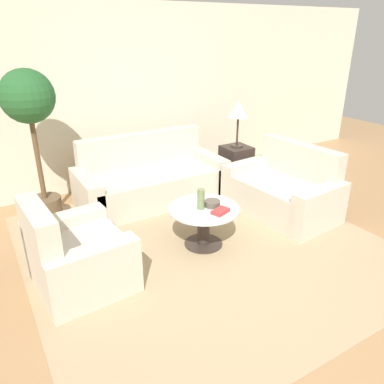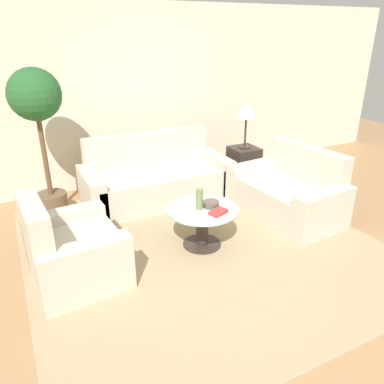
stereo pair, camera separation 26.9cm
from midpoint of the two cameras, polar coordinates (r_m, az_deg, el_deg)
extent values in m
plane|color=#9E754C|center=(3.68, 6.41, -13.84)|extent=(14.00, 14.00, 0.00)
cube|color=beige|center=(5.76, -12.22, 13.80)|extent=(10.00, 0.06, 2.60)
cube|color=tan|center=(4.25, -0.09, -7.96)|extent=(3.70, 3.68, 0.01)
cube|color=beige|center=(5.23, -7.48, 0.78)|extent=(1.81, 0.88, 0.44)
cube|color=beige|center=(5.45, -9.11, 4.25)|extent=(1.81, 0.18, 0.90)
cube|color=beige|center=(4.96, -17.14, -0.72)|extent=(0.20, 0.88, 0.55)
cube|color=beige|center=(5.60, 1.01, 3.16)|extent=(0.20, 0.88, 0.55)
cube|color=beige|center=(3.77, -18.59, -10.01)|extent=(0.86, 0.81, 0.44)
cube|color=beige|center=(3.61, -23.83, -8.47)|extent=(0.23, 0.76, 0.86)
cube|color=beige|center=(3.43, -16.78, -12.22)|extent=(0.82, 0.26, 0.55)
cube|color=beige|center=(4.06, -20.31, -6.81)|extent=(0.82, 0.26, 0.55)
cube|color=beige|center=(4.97, 11.76, -0.80)|extent=(0.94, 1.27, 0.44)
cube|color=beige|center=(5.12, 14.50, 2.36)|extent=(0.28, 1.22, 0.88)
cube|color=beige|center=(5.33, 7.12, 1.90)|extent=(0.85, 0.27, 0.55)
cube|color=beige|center=(4.60, 17.26, -2.65)|extent=(0.85, 0.27, 0.55)
cylinder|color=#332823|center=(4.25, -0.09, -7.89)|extent=(0.43, 0.43, 0.02)
cylinder|color=#332823|center=(4.14, -0.09, -5.41)|extent=(0.14, 0.14, 0.44)
cylinder|color=#B2C6C6|center=(4.03, -0.10, -2.57)|extent=(0.78, 0.78, 0.02)
cube|color=#332823|center=(5.81, 5.37, 4.06)|extent=(0.40, 0.40, 0.60)
cylinder|color=#332823|center=(5.71, 5.48, 7.00)|extent=(0.18, 0.18, 0.02)
cylinder|color=#332823|center=(5.65, 5.57, 9.19)|extent=(0.03, 0.03, 0.43)
cone|color=beige|center=(5.58, 5.71, 12.49)|extent=(0.31, 0.31, 0.24)
cylinder|color=brown|center=(5.12, -22.71, -2.33)|extent=(0.38, 0.38, 0.29)
cylinder|color=brown|center=(4.89, -23.96, 4.94)|extent=(0.06, 0.06, 1.08)
sphere|color=#235628|center=(4.73, -25.38, 13.04)|extent=(0.61, 0.61, 0.61)
cylinder|color=#6B7A4C|center=(3.97, -0.57, -1.10)|extent=(0.08, 0.08, 0.23)
cylinder|color=brown|center=(4.06, 1.21, -1.78)|extent=(0.17, 0.17, 0.06)
cube|color=#BC3333|center=(3.92, 2.40, -2.97)|extent=(0.22, 0.18, 0.04)
camera|label=1|loc=(0.13, -91.84, -0.80)|focal=35.00mm
camera|label=2|loc=(0.13, 88.16, 0.80)|focal=35.00mm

